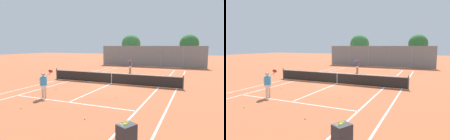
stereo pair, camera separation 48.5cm
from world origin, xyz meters
TOP-DOWN VIEW (x-y plane):
  - ground_plane at (0.00, 0.00)m, footprint 120.00×120.00m
  - court_line_markings at (0.00, 0.00)m, footprint 11.10×23.90m
  - tennis_net at (0.00, 0.00)m, footprint 12.00×0.10m
  - ball_cart at (4.89, -10.18)m, footprint 0.70×0.76m
  - player_near_side at (-2.00, -6.20)m, footprint 0.51×0.85m
  - player_far_left at (-0.74, 7.54)m, footprint 0.87×0.66m
  - loose_tennis_ball_0 at (2.30, -8.43)m, footprint 0.07×0.07m
  - loose_tennis_ball_1 at (-1.62, -8.39)m, footprint 0.07×0.07m
  - loose_tennis_ball_2 at (-2.93, -3.91)m, footprint 0.07×0.07m
  - loose_tennis_ball_3 at (-4.03, -0.68)m, footprint 0.07×0.07m
  - loose_tennis_ball_4 at (2.23, -4.41)m, footprint 0.07×0.07m
  - back_fence at (0.00, 15.62)m, footprint 16.56×0.08m
  - tree_behind_left at (-4.43, 19.21)m, footprint 3.45×3.45m
  - tree_behind_right at (5.49, 18.66)m, footprint 3.00×3.00m

SIDE VIEW (x-z plane):
  - ground_plane at x=0.00m, z-range 0.00..0.00m
  - court_line_markings at x=0.00m, z-range 0.00..0.01m
  - loose_tennis_ball_0 at x=2.30m, z-range 0.00..0.07m
  - loose_tennis_ball_1 at x=-1.62m, z-range 0.00..0.07m
  - loose_tennis_ball_2 at x=-2.93m, z-range 0.00..0.07m
  - loose_tennis_ball_3 at x=-4.03m, z-range 0.00..0.07m
  - loose_tennis_ball_4 at x=2.23m, z-range 0.00..0.07m
  - tennis_net at x=0.00m, z-range -0.03..1.04m
  - ball_cart at x=4.89m, z-range 0.05..1.01m
  - player_near_side at x=-2.00m, z-range 0.04..1.81m
  - player_far_left at x=-0.74m, z-range 0.04..1.81m
  - back_fence at x=0.00m, z-range 0.00..3.29m
  - tree_behind_right at x=5.49m, z-range 0.96..6.08m
  - tree_behind_left at x=-4.43m, z-range 0.85..6.19m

